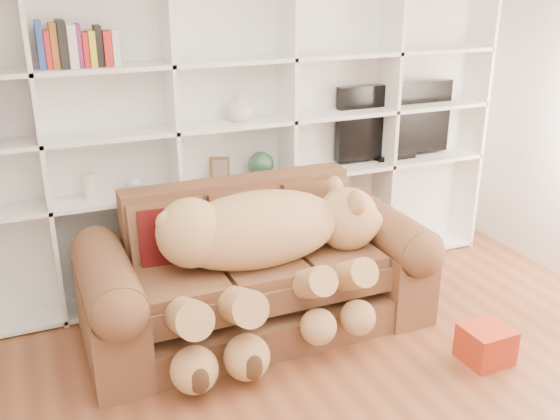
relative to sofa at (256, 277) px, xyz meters
name	(u,v)px	position (x,y,z in m)	size (l,w,h in m)	color
wall_back	(223,112)	(0.08, 0.85, 0.98)	(5.00, 0.02, 2.70)	silver
bookshelf	(198,124)	(-0.16, 0.71, 0.94)	(4.43, 0.35, 2.40)	white
sofa	(256,277)	(0.00, 0.00, 0.00)	(2.32, 1.00, 0.98)	brown
teddy_bear	(265,248)	(-0.01, -0.20, 0.31)	(1.70, 0.94, 0.99)	tan
throw_pillow	(170,237)	(-0.54, 0.16, 0.33)	(0.40, 0.13, 0.40)	#510E10
gift_box	(486,344)	(1.19, -0.98, -0.25)	(0.29, 0.27, 0.23)	#B93418
tv	(394,122)	(1.51, 0.70, 0.81)	(1.06, 0.18, 0.63)	black
picture_frame	(220,169)	(-0.03, 0.65, 0.60)	(0.15, 0.03, 0.18)	brown
green_vase	(261,164)	(0.30, 0.65, 0.59)	(0.20, 0.20, 0.20)	#2D583A
figurine_tall	(90,186)	(-0.96, 0.65, 0.59)	(0.09, 0.09, 0.18)	beige
figurine_short	(132,186)	(-0.68, 0.65, 0.55)	(0.06, 0.06, 0.11)	beige
snow_globe	(136,184)	(-0.65, 0.65, 0.56)	(0.12, 0.12, 0.12)	silver
shelf_vase	(240,107)	(0.14, 0.65, 1.05)	(0.20, 0.20, 0.20)	beige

